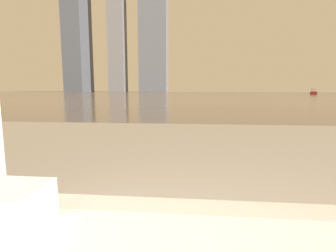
% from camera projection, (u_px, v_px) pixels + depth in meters
% --- Properties ---
extents(harbor_water, '(180.00, 110.00, 0.01)m').
position_uv_depth(harbor_water, '(194.00, 94.00, 61.06)').
color(harbor_water, gray).
rests_on(harbor_water, ground_plane).
extents(harbor_boat_1, '(2.08, 3.25, 1.15)m').
position_uv_depth(harbor_boat_1, '(314.00, 92.00, 49.32)').
color(harbor_boat_1, maroon).
rests_on(harbor_boat_1, harbor_water).
extents(skyline_tower_0, '(8.62, 13.82, 78.67)m').
position_uv_depth(skyline_tower_0, '(76.00, 2.00, 116.12)').
color(skyline_tower_0, '#4C515B').
rests_on(skyline_tower_0, ground_plane).
extents(skyline_tower_1, '(7.08, 7.09, 72.10)m').
position_uv_depth(skyline_tower_1, '(116.00, 9.00, 114.73)').
color(skyline_tower_1, slate).
rests_on(skyline_tower_1, ground_plane).
extents(skyline_tower_2, '(11.93, 9.91, 61.24)m').
position_uv_depth(skyline_tower_2, '(154.00, 21.00, 113.84)').
color(skyline_tower_2, slate).
rests_on(skyline_tower_2, ground_plane).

